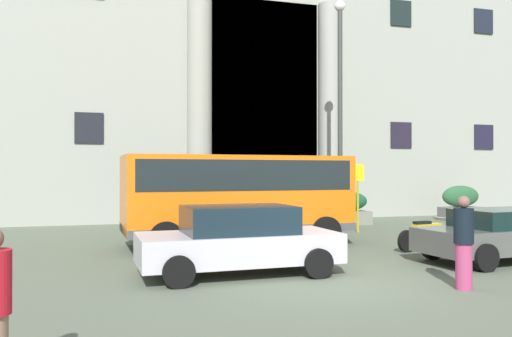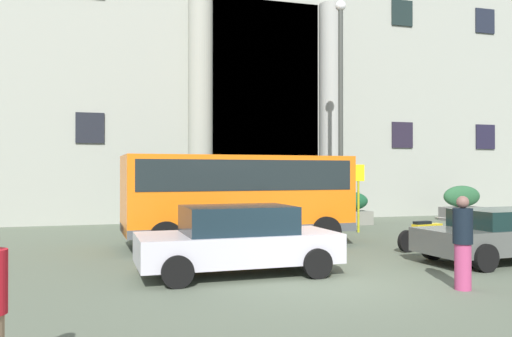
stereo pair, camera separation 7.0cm
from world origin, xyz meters
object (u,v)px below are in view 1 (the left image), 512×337
pedestrian_child_trailing (464,242)px  hedge_planter_entrance_right (346,209)px  bus_stop_sign (358,190)px  hedge_planter_east (461,203)px  white_taxi_kerbside (507,234)px  orange_minibus (237,192)px  lamppost_plaza_centre (340,98)px  parked_hatchback_near (238,240)px  hedge_planter_west (156,209)px  scooter_by_planter (426,234)px

pedestrian_child_trailing → hedge_planter_entrance_right: bearing=101.6°
bus_stop_sign → hedge_planter_east: (6.75, 3.02, -0.77)m
white_taxi_kerbside → orange_minibus: bearing=137.2°
lamppost_plaza_centre → parked_hatchback_near: bearing=-129.1°
hedge_planter_east → hedge_planter_entrance_right: bearing=-176.4°
hedge_planter_entrance_right → bus_stop_sign: bearing=-107.5°
hedge_planter_east → hedge_planter_west: bearing=179.1°
parked_hatchback_near → lamppost_plaza_centre: bearing=49.1°
bus_stop_sign → hedge_planter_entrance_right: (0.84, 2.65, -0.86)m
hedge_planter_west → white_taxi_kerbside: size_ratio=0.41×
hedge_planter_east → parked_hatchback_near: hedge_planter_east is taller
hedge_planter_east → white_taxi_kerbside: 11.33m
hedge_planter_east → white_taxi_kerbside: bearing=-122.6°
orange_minibus → bus_stop_sign: size_ratio=2.73×
orange_minibus → bus_stop_sign: orange_minibus is taller
hedge_planter_east → scooter_by_planter: hedge_planter_east is taller
white_taxi_kerbside → pedestrian_child_trailing: bearing=-147.8°
parked_hatchback_near → hedge_planter_entrance_right: bearing=50.3°
white_taxi_kerbside → hedge_planter_east: bearing=53.0°
orange_minibus → bus_stop_sign: (5.03, 2.01, -0.07)m
hedge_planter_west → white_taxi_kerbside: bearing=-52.2°
hedge_planter_west → parked_hatchback_near: hedge_planter_west is taller
parked_hatchback_near → lamppost_plaza_centre: lamppost_plaza_centre is taller
parked_hatchback_near → hedge_planter_west: bearing=93.3°
bus_stop_sign → pedestrian_child_trailing: 9.14m
parked_hatchback_near → scooter_by_planter: parked_hatchback_near is taller
orange_minibus → hedge_planter_west: 5.65m
scooter_by_planter → white_taxi_kerbside: bearing=-78.4°
hedge_planter_entrance_right → parked_hatchback_near: bearing=-127.9°
orange_minibus → parked_hatchback_near: (-1.05, -4.21, -0.86)m
bus_stop_sign → parked_hatchback_near: bearing=-134.3°
orange_minibus → hedge_planter_entrance_right: bearing=35.8°
hedge_planter_entrance_right → hedge_planter_east: hedge_planter_east is taller
white_taxi_kerbside → parked_hatchback_near: bearing=173.1°
hedge_planter_west → parked_hatchback_near: bearing=-84.9°
scooter_by_planter → pedestrian_child_trailing: size_ratio=1.17×
hedge_planter_entrance_right → pedestrian_child_trailing: size_ratio=1.14×
parked_hatchback_near → pedestrian_child_trailing: (3.67, -2.57, 0.14)m
orange_minibus → scooter_by_planter: orange_minibus is taller
bus_stop_sign → pedestrian_child_trailing: bearing=-105.3°
bus_stop_sign → hedge_planter_east: bearing=24.1°
pedestrian_child_trailing → lamppost_plaza_centre: bearing=104.9°
hedge_planter_entrance_right → scooter_by_planter: size_ratio=0.97×
pedestrian_child_trailing → bus_stop_sign: bearing=102.1°
hedge_planter_entrance_right → pedestrian_child_trailing: pedestrian_child_trailing is taller
bus_stop_sign → hedge_planter_west: 7.69m
hedge_planter_entrance_right → scooter_by_planter: hedge_planter_entrance_right is taller
scooter_by_planter → lamppost_plaza_centre: lamppost_plaza_centre is taller
hedge_planter_entrance_right → hedge_planter_east: size_ratio=1.01×
parked_hatchback_near → white_taxi_kerbside: parked_hatchback_near is taller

